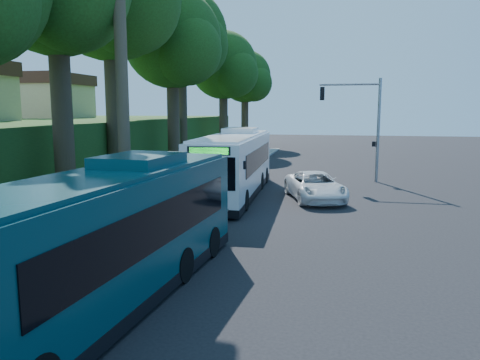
% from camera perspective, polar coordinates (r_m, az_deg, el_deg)
% --- Properties ---
extents(ground, '(140.00, 140.00, 0.00)m').
position_cam_1_polar(ground, '(23.63, 6.28, -3.48)').
color(ground, black).
rests_on(ground, ground).
extents(sidewalk, '(4.50, 70.00, 0.12)m').
position_cam_1_polar(sidewalk, '(25.38, -10.36, -2.59)').
color(sidewalk, gray).
rests_on(sidewalk, ground).
extents(red_curb, '(0.25, 30.00, 0.13)m').
position_cam_1_polar(red_curb, '(20.91, -8.68, -4.93)').
color(red_curb, maroon).
rests_on(red_curb, ground).
extents(grass_verge, '(8.00, 70.00, 0.06)m').
position_cam_1_polar(grass_verge, '(32.27, -16.36, -0.48)').
color(grass_verge, '#234719').
rests_on(grass_verge, ground).
extents(bus_shelter, '(3.20, 1.51, 2.55)m').
position_cam_1_polar(bus_shelter, '(22.50, -13.13, 0.41)').
color(bus_shelter, black).
rests_on(bus_shelter, ground).
extents(stop_sign_pole, '(0.35, 0.06, 3.17)m').
position_cam_1_polar(stop_sign_pole, '(19.77, -10.92, 0.19)').
color(stop_sign_pole, gray).
rests_on(stop_sign_pole, ground).
extents(traffic_signal_pole, '(4.10, 0.30, 7.00)m').
position_cam_1_polar(traffic_signal_pole, '(33.04, 14.79, 7.44)').
color(traffic_signal_pole, gray).
rests_on(traffic_signal_pole, ground).
extents(hillside_backdrop, '(24.00, 60.00, 8.80)m').
position_cam_1_polar(hillside_backdrop, '(47.68, -24.87, 4.81)').
color(hillside_backdrop, '#234719').
rests_on(hillside_backdrop, ground).
extents(tree_2, '(8.82, 8.40, 15.12)m').
position_cam_1_polar(tree_2, '(41.85, -8.18, 16.13)').
color(tree_2, '#382B1E').
rests_on(tree_2, ground).
extents(tree_3, '(10.08, 9.60, 17.28)m').
position_cam_1_polar(tree_3, '(50.18, -7.16, 16.61)').
color(tree_3, '#382B1E').
rests_on(tree_3, ground).
extents(tree_4, '(8.40, 8.00, 14.14)m').
position_cam_1_polar(tree_4, '(56.86, -1.96, 13.43)').
color(tree_4, '#382B1E').
rests_on(tree_4, ground).
extents(tree_5, '(7.35, 7.00, 12.86)m').
position_cam_1_polar(tree_5, '(64.38, 0.67, 12.18)').
color(tree_5, '#382B1E').
rests_on(tree_5, ground).
extents(white_bus, '(3.29, 12.89, 3.81)m').
position_cam_1_polar(white_bus, '(26.99, -0.64, 2.08)').
color(white_bus, white).
rests_on(white_bus, ground).
extents(teal_bus, '(3.47, 12.45, 3.67)m').
position_cam_1_polar(teal_bus, '(12.10, -16.19, -6.74)').
color(teal_bus, '#0B363D').
rests_on(teal_bus, ground).
extents(pickup, '(4.08, 6.00, 1.53)m').
position_cam_1_polar(pickup, '(25.95, 9.15, -0.74)').
color(pickup, white).
rests_on(pickup, ground).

